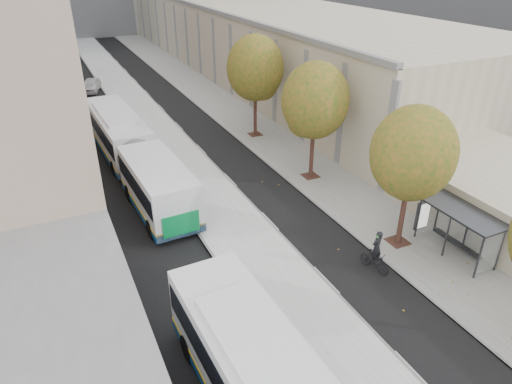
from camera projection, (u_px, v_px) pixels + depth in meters
bus_platform at (157, 133)px, 39.38m from camera, size 4.25×150.00×0.15m
sidewalk at (242, 120)px, 42.44m from camera, size 4.75×150.00×0.08m
building_tan at (232, 26)px, 68.01m from camera, size 18.00×92.00×8.00m
bus_shelter at (464, 217)px, 22.88m from camera, size 1.90×4.40×2.53m
tree_c at (413, 154)px, 22.27m from camera, size 4.20×4.20×7.28m
tree_d at (315, 101)px, 29.34m from camera, size 4.40×4.40×7.60m
tree_e at (255, 68)px, 36.40m from camera, size 4.60×4.60×7.92m
bus_far at (133, 152)px, 31.37m from camera, size 3.66×19.39×3.21m
cyclist at (375, 256)px, 22.28m from camera, size 0.88×1.81×2.23m
distant_car at (91, 85)px, 50.81m from camera, size 2.91×4.48×1.42m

